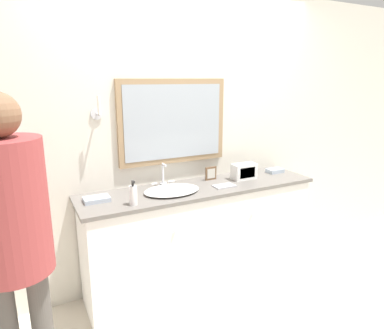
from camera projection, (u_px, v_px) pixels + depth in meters
ground_plane at (217, 301)px, 2.84m from camera, size 14.00×14.00×0.00m
wall_back at (185, 139)px, 3.02m from camera, size 8.00×0.18×2.55m
vanity_counter at (200, 237)px, 2.98m from camera, size 2.04×0.52×0.92m
sink_basin at (171, 190)px, 2.72m from camera, size 0.46×0.37×0.20m
soap_bottle at (133, 195)px, 2.43m from camera, size 0.06×0.06×0.18m
appliance_box at (244, 171)px, 3.07m from camera, size 0.22×0.11×0.14m
picture_frame at (211, 173)px, 3.04m from camera, size 0.11×0.01×0.12m
hand_towel_near_sink at (97, 199)px, 2.51m from camera, size 0.19×0.12×0.03m
hand_towel_far_corner at (275, 171)px, 3.29m from camera, size 0.15×0.10×0.04m
metal_tray at (224, 186)px, 2.87m from camera, size 0.18×0.11×0.01m
person at (11, 223)px, 1.73m from camera, size 0.38×0.38×1.74m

